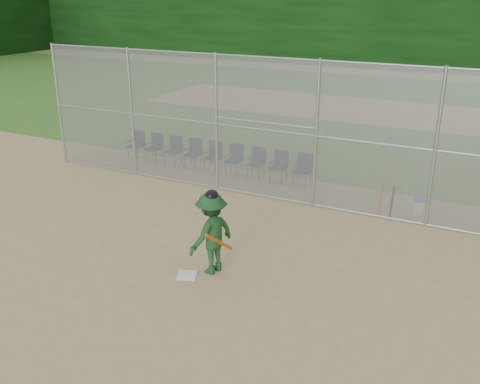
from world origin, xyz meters
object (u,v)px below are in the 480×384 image
at_px(batter_at_plate, 212,233).
at_px(chair_0, 136,145).
at_px(water_cooler, 420,206).
at_px(home_plate, 187,275).

xyz_separation_m(batter_at_plate, chair_0, (-6.35, 5.86, -0.42)).
xyz_separation_m(batter_at_plate, water_cooler, (3.44, 5.18, -0.69)).
relative_size(home_plate, water_cooler, 0.95).
bearing_deg(water_cooler, home_plate, -124.37).
height_order(home_plate, batter_at_plate, batter_at_plate).
bearing_deg(home_plate, batter_at_plate, 46.64).
xyz_separation_m(home_plate, water_cooler, (3.82, 5.59, 0.20)).
relative_size(home_plate, chair_0, 0.41).
xyz_separation_m(home_plate, chair_0, (-5.96, 6.26, 0.47)).
height_order(batter_at_plate, chair_0, batter_at_plate).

